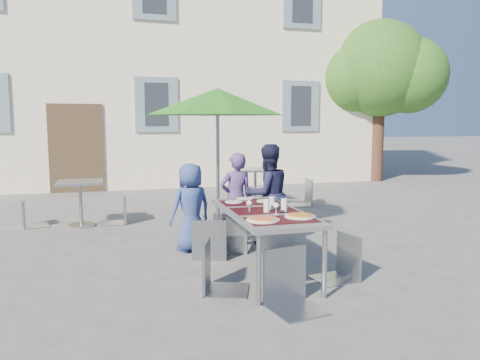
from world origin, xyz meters
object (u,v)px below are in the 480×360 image
object	(u,v)px
pizza_near_left	(263,219)
bg_chair_r_0	(118,191)
chair_5	(291,243)
bg_chair_l_0	(28,196)
child_2	(268,194)
chair_3	(216,235)
dining_table	(264,215)
cafe_table_1	(255,180)
chair_2	(277,210)
pizza_near_right	(300,216)
patio_umbrella	(217,103)
chair_4	(342,230)
child_0	(191,207)
chair_1	(231,207)
chair_0	(210,214)
cafe_table_0	(80,195)
bg_chair_r_1	(304,176)
bg_chair_l_1	(237,183)
child_1	(236,199)

from	to	relation	value
pizza_near_left	bg_chair_r_0	xyz separation A→B (m)	(-1.34, 3.85, -0.20)
chair_5	bg_chair_l_0	xyz separation A→B (m)	(-2.93, 4.37, -0.10)
child_2	chair_3	size ratio (longest dim) A/B	1.43
dining_table	cafe_table_1	size ratio (longest dim) A/B	2.49
chair_2	pizza_near_right	bearing A→B (deg)	-99.87
dining_table	patio_umbrella	world-z (taller)	patio_umbrella
bg_chair_l_0	chair_4	bearing A→B (deg)	-45.02
child_0	chair_1	world-z (taller)	child_0
child_0	chair_2	distance (m)	1.16
chair_0	cafe_table_0	xyz separation A→B (m)	(-1.70, 2.41, -0.04)
dining_table	child_2	size ratio (longest dim) A/B	1.29
chair_1	bg_chair_r_1	distance (m)	3.88
bg_chair_r_0	bg_chair_l_1	size ratio (longest dim) A/B	1.10
dining_table	pizza_near_right	bearing A→B (deg)	-64.35
bg_chair_r_1	bg_chair_r_0	bearing A→B (deg)	-168.20
chair_5	patio_umbrella	world-z (taller)	patio_umbrella
child_2	bg_chair_l_1	bearing A→B (deg)	-107.17
chair_1	cafe_table_1	size ratio (longest dim) A/B	1.39
chair_5	chair_4	bearing A→B (deg)	35.26
chair_3	bg_chair_l_0	world-z (taller)	chair_3
child_0	chair_0	size ratio (longest dim) A/B	1.21
patio_umbrella	pizza_near_left	bearing A→B (deg)	-93.63
chair_0	bg_chair_l_1	xyz separation A→B (m)	(1.29, 3.41, -0.07)
chair_5	bg_chair_l_1	world-z (taller)	chair_5
chair_5	pizza_near_right	bearing A→B (deg)	58.97
pizza_near_left	bg_chair_l_1	bearing A→B (deg)	77.70
chair_2	bg_chair_r_1	size ratio (longest dim) A/B	0.92
chair_1	bg_chair_l_0	distance (m)	3.73
child_1	child_0	bearing A→B (deg)	10.81
bg_chair_r_1	child_0	bearing A→B (deg)	-135.26
child_0	chair_3	bearing A→B (deg)	70.50
pizza_near_right	cafe_table_1	world-z (taller)	pizza_near_right
cafe_table_1	chair_2	bearing A→B (deg)	-103.36
bg_chair_l_0	cafe_table_1	bearing A→B (deg)	15.75
chair_4	chair_1	bearing A→B (deg)	122.76
pizza_near_left	chair_3	bearing A→B (deg)	157.29
child_1	bg_chair_r_0	distance (m)	2.48
cafe_table_0	chair_5	bearing A→B (deg)	-63.31
pizza_near_right	chair_4	size ratio (longest dim) A/B	0.34
child_0	cafe_table_1	xyz separation A→B (m)	(1.99, 3.41, -0.09)
child_1	cafe_table_1	xyz separation A→B (m)	(1.31, 3.23, -0.15)
chair_0	chair_4	xyz separation A→B (m)	(1.25, -1.16, -0.03)
chair_2	bg_chair_r_0	size ratio (longest dim) A/B	1.01
pizza_near_left	bg_chair_r_1	size ratio (longest dim) A/B	0.32
child_1	chair_1	size ratio (longest dim) A/B	1.27
chair_4	cafe_table_0	world-z (taller)	chair_4
pizza_near_right	chair_1	size ratio (longest dim) A/B	0.31
chair_0	bg_chair_r_1	size ratio (longest dim) A/B	0.93
chair_1	bg_chair_r_0	world-z (taller)	chair_1
bg_chair_l_1	bg_chair_r_0	bearing A→B (deg)	-159.38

